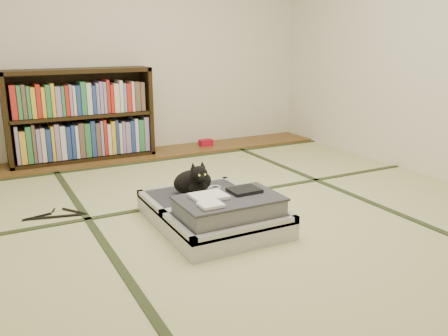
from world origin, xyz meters
name	(u,v)px	position (x,y,z in m)	size (l,w,h in m)	color
floor	(240,214)	(0.00, 0.00, 0.00)	(4.50, 4.50, 0.00)	#CCC588
wood_strip	(149,154)	(0.00, 2.00, 0.01)	(4.00, 0.50, 0.02)	brown
red_item	(206,143)	(0.70, 2.03, 0.06)	(0.15, 0.09, 0.07)	#B40E25
tatami_borders	(210,194)	(0.00, 0.49, 0.00)	(4.00, 4.50, 0.01)	#2D381E
bookcase	(81,117)	(-0.67, 2.07, 0.45)	(1.42, 0.33, 0.92)	black
suitcase	(215,212)	(-0.27, -0.12, 0.10)	(0.73, 0.98, 0.29)	silver
cat	(194,181)	(-0.29, 0.17, 0.24)	(0.33, 0.33, 0.26)	black
cable_coil	(215,188)	(-0.11, 0.20, 0.15)	(0.10, 0.10, 0.02)	white
hanger	(56,215)	(-1.19, 0.57, 0.01)	(0.43, 0.24, 0.01)	black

